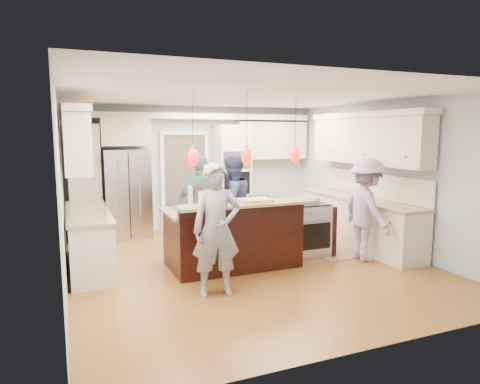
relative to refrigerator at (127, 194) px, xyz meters
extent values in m
plane|color=#9D682B|center=(1.55, -2.64, -0.90)|extent=(6.00, 6.00, 0.00)
cube|color=#B2BCC6|center=(1.55, 0.36, 0.45)|extent=(5.50, 0.04, 2.70)
cube|color=#B2BCC6|center=(1.55, -5.64, 0.45)|extent=(5.50, 0.04, 2.70)
cube|color=#B2BCC6|center=(-1.20, -2.64, 0.45)|extent=(0.04, 6.00, 2.70)
cube|color=#B2BCC6|center=(4.30, -2.64, 0.45)|extent=(0.04, 6.00, 2.70)
cube|color=white|center=(1.55, -2.64, 1.80)|extent=(5.50, 6.00, 0.04)
cube|color=#B7B7BC|center=(0.00, 0.00, 0.00)|extent=(0.90, 0.70, 1.80)
cube|color=beige|center=(2.30, 0.03, 0.25)|extent=(0.72, 0.64, 2.30)
cube|color=black|center=(2.30, -0.30, 0.65)|extent=(0.60, 0.02, 0.35)
cube|color=black|center=(2.30, -0.30, 0.15)|extent=(0.60, 0.02, 0.50)
cylinder|color=#B7B7BC|center=(2.30, -0.33, 0.40)|extent=(0.55, 0.02, 0.02)
cube|color=beige|center=(-0.80, 0.06, 0.25)|extent=(0.60, 0.58, 2.30)
cube|color=beige|center=(0.00, 0.06, 1.25)|extent=(0.95, 0.58, 0.55)
cube|color=beige|center=(3.35, 0.18, 1.05)|extent=(1.70, 0.35, 0.85)
cube|color=beige|center=(1.55, 0.16, 1.58)|extent=(5.30, 0.38, 0.12)
cube|color=#4C443A|center=(1.30, 0.35, 0.15)|extent=(0.90, 0.06, 2.10)
cube|color=white|center=(1.30, 0.31, 1.23)|extent=(1.04, 0.06, 0.10)
cube|color=beige|center=(3.95, -2.34, -0.46)|extent=(0.60, 3.00, 0.88)
cube|color=tan|center=(3.95, -2.34, 0.00)|extent=(0.64, 3.05, 0.04)
cube|color=beige|center=(4.07, -2.34, 1.08)|extent=(0.35, 3.00, 0.85)
cube|color=beige|center=(4.06, -2.34, 1.56)|extent=(0.37, 3.10, 0.10)
cube|color=beige|center=(-0.85, -1.84, -0.46)|extent=(0.60, 2.20, 0.88)
cube|color=tan|center=(-0.85, -1.84, 0.00)|extent=(0.64, 2.25, 0.04)
cube|color=beige|center=(-0.97, -1.84, 1.08)|extent=(0.35, 2.20, 0.85)
cube|color=beige|center=(-0.96, -1.84, 1.56)|extent=(0.37, 2.30, 0.10)
cube|color=black|center=(1.30, -2.49, -0.46)|extent=(2.00, 1.00, 0.88)
cube|color=tan|center=(1.30, -2.49, 0.00)|extent=(2.10, 1.10, 0.04)
cube|color=black|center=(1.30, -3.05, -0.36)|extent=(2.00, 0.12, 1.08)
cube|color=tan|center=(1.30, -3.19, 0.20)|extent=(2.10, 0.42, 0.04)
cube|color=black|center=(1.89, -2.31, 0.09)|extent=(0.29, 0.24, 0.15)
cube|color=#B7B7BC|center=(2.68, -2.49, -0.45)|extent=(0.76, 0.66, 0.90)
cube|color=black|center=(2.68, -2.83, -0.50)|extent=(0.65, 0.01, 0.45)
cube|color=black|center=(2.68, -2.49, 0.01)|extent=(0.72, 0.59, 0.02)
cube|color=black|center=(3.09, -2.49, -0.46)|extent=(0.06, 0.71, 0.88)
cylinder|color=black|center=(0.50, -3.15, 1.43)|extent=(0.01, 0.01, 0.75)
ellipsoid|color=red|center=(0.50, -3.15, 0.90)|extent=(0.15, 0.15, 0.26)
cylinder|color=black|center=(1.30, -3.15, 1.43)|extent=(0.01, 0.01, 0.75)
ellipsoid|color=red|center=(1.30, -3.15, 0.90)|extent=(0.15, 0.15, 0.26)
cylinder|color=black|center=(2.10, -3.15, 1.43)|extent=(0.01, 0.01, 0.75)
ellipsoid|color=red|center=(2.10, -3.15, 0.90)|extent=(0.15, 0.15, 0.26)
imported|color=gray|center=(0.65, -3.67, -0.02)|extent=(0.69, 0.50, 1.76)
imported|color=navy|center=(1.59, -1.79, -0.02)|extent=(1.03, 0.92, 1.76)
imported|color=slate|center=(1.05, -1.79, -0.03)|extent=(1.07, 0.55, 1.75)
imported|color=#A180AC|center=(3.48, -3.14, -0.03)|extent=(0.74, 1.17, 1.73)
cube|color=olive|center=(3.17, -2.57, -0.89)|extent=(0.77, 1.05, 0.01)
cylinder|color=silver|center=(0.43, -3.23, 0.37)|extent=(0.08, 0.08, 0.29)
cylinder|color=#471C0C|center=(0.60, -3.14, 0.35)|extent=(0.08, 0.08, 0.27)
cylinder|color=#471C0C|center=(0.87, -3.15, 0.33)|extent=(0.07, 0.07, 0.22)
cylinder|color=#471C0C|center=(0.84, -3.10, 0.33)|extent=(0.06, 0.06, 0.21)
cylinder|color=#B7B7BC|center=(0.76, -3.14, 0.27)|extent=(0.08, 0.08, 0.11)
cube|color=tan|center=(1.46, -3.11, 0.24)|extent=(0.50, 0.36, 0.04)
cylinder|color=#B7B7BC|center=(2.55, -2.45, 0.08)|extent=(0.22, 0.22, 0.13)
cylinder|color=#B7B7BC|center=(2.84, -2.58, 0.07)|extent=(0.20, 0.20, 0.10)
camera|label=1|loc=(-1.13, -8.85, 1.25)|focal=32.00mm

